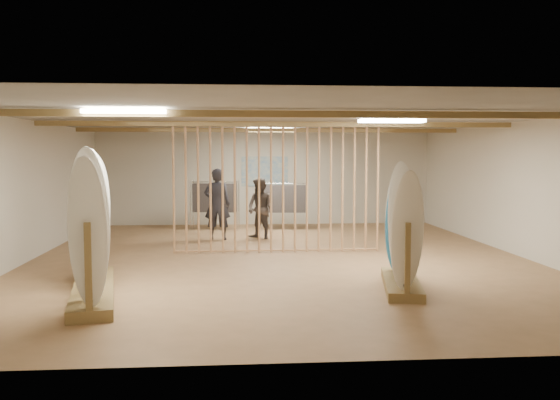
{
  "coord_description": "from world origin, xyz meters",
  "views": [
    {
      "loc": [
        -0.92,
        -11.85,
        2.13
      ],
      "look_at": [
        0.0,
        0.0,
        1.2
      ],
      "focal_mm": 38.0,
      "sensor_mm": 36.0,
      "label": 1
    }
  ],
  "objects": [
    {
      "name": "ceiling",
      "position": [
        0.0,
        0.0,
        2.8
      ],
      "size": [
        12.0,
        12.0,
        0.0
      ],
      "primitive_type": "plane",
      "rotation": [
        3.14,
        0.0,
        0.0
      ],
      "color": "gray",
      "rests_on": "ground"
    },
    {
      "name": "wall_back",
      "position": [
        0.0,
        6.0,
        1.4
      ],
      "size": [
        12.0,
        0.0,
        12.0
      ],
      "primitive_type": "plane",
      "rotation": [
        1.57,
        0.0,
        0.0
      ],
      "color": "beige",
      "rests_on": "ground"
    },
    {
      "name": "wall_left",
      "position": [
        -5.0,
        0.0,
        1.4
      ],
      "size": [
        0.0,
        12.0,
        12.0
      ],
      "primitive_type": "plane",
      "rotation": [
        1.57,
        0.0,
        1.57
      ],
      "color": "beige",
      "rests_on": "ground"
    },
    {
      "name": "shopper_a",
      "position": [
        -1.34,
        2.8,
        1.0
      ],
      "size": [
        0.77,
        0.55,
        2.01
      ],
      "primitive_type": "imported",
      "rotation": [
        0.0,
        0.0,
        3.07
      ],
      "color": "black",
      "rests_on": "floor"
    },
    {
      "name": "clothing_rack_a",
      "position": [
        -1.46,
        4.71,
        0.91
      ],
      "size": [
        1.29,
        0.51,
        1.39
      ],
      "rotation": [
        0.0,
        0.0,
        -0.16
      ],
      "color": "silver",
      "rests_on": "floor"
    },
    {
      "name": "wall_front",
      "position": [
        0.0,
        -6.0,
        1.4
      ],
      "size": [
        12.0,
        0.0,
        12.0
      ],
      "primitive_type": "plane",
      "rotation": [
        -1.57,
        0.0,
        0.0
      ],
      "color": "beige",
      "rests_on": "ground"
    },
    {
      "name": "ceiling_slats",
      "position": [
        0.0,
        0.0,
        2.72
      ],
      "size": [
        9.5,
        6.12,
        0.1
      ],
      "primitive_type": "cube",
      "color": "olive",
      "rests_on": "ground"
    },
    {
      "name": "floor",
      "position": [
        0.0,
        0.0,
        0.0
      ],
      "size": [
        12.0,
        12.0,
        0.0
      ],
      "primitive_type": "plane",
      "color": "#966E48",
      "rests_on": "ground"
    },
    {
      "name": "bamboo_partition",
      "position": [
        0.0,
        0.8,
        1.4
      ],
      "size": [
        4.45,
        0.05,
        2.78
      ],
      "color": "tan",
      "rests_on": "ground"
    },
    {
      "name": "poster",
      "position": [
        0.0,
        5.98,
        1.6
      ],
      "size": [
        1.4,
        0.03,
        0.9
      ],
      "primitive_type": "cube",
      "color": "#2E63A2",
      "rests_on": "ground"
    },
    {
      "name": "rack_left",
      "position": [
        -3.04,
        -2.93,
        0.73
      ],
      "size": [
        1.16,
        3.09,
        2.12
      ],
      "rotation": [
        0.0,
        0.0,
        0.2
      ],
      "color": "olive",
      "rests_on": "floor"
    },
    {
      "name": "light_panels",
      "position": [
        0.0,
        0.0,
        2.74
      ],
      "size": [
        1.2,
        0.35,
        0.06
      ],
      "primitive_type": "cube",
      "color": "white",
      "rests_on": "ground"
    },
    {
      "name": "shopper_b",
      "position": [
        -0.27,
        2.86,
        0.87
      ],
      "size": [
        1.06,
        1.05,
        1.73
      ],
      "primitive_type": "imported",
      "rotation": [
        0.0,
        0.0,
        -0.74
      ],
      "color": "#3D342F",
      "rests_on": "floor"
    },
    {
      "name": "wall_right",
      "position": [
        5.0,
        0.0,
        1.4
      ],
      "size": [
        0.0,
        12.0,
        12.0
      ],
      "primitive_type": "plane",
      "rotation": [
        1.57,
        0.0,
        -1.57
      ],
      "color": "beige",
      "rests_on": "ground"
    },
    {
      "name": "clothing_rack_b",
      "position": [
        0.49,
        4.63,
        0.88
      ],
      "size": [
        1.26,
        0.42,
        1.35
      ],
      "rotation": [
        0.0,
        0.0,
        -0.09
      ],
      "color": "silver",
      "rests_on": "floor"
    },
    {
      "name": "rack_right",
      "position": [
        1.72,
        -2.77,
        0.66
      ],
      "size": [
        0.92,
        2.09,
        1.93
      ],
      "rotation": [
        0.0,
        0.0,
        -0.2
      ],
      "color": "olive",
      "rests_on": "floor"
    }
  ]
}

